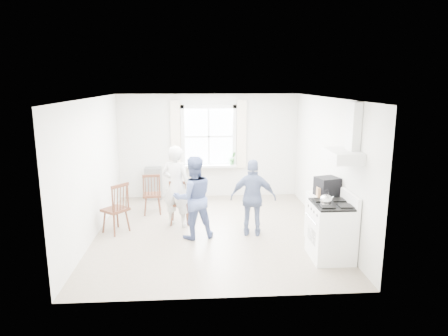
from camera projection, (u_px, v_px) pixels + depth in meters
room_shell at (213, 167)px, 7.62m from camera, size 4.62×5.12×2.64m
window_assembly at (209, 140)px, 9.97m from camera, size 1.88×0.24×1.70m
range_hood at (346, 146)px, 6.31m from camera, size 0.45×0.76×0.94m
shelf_unit at (153, 183)px, 9.99m from camera, size 0.40×0.30×0.80m
gas_stove at (331, 230)px, 6.60m from camera, size 0.68×0.76×1.12m
kettle at (326, 200)px, 6.38m from camera, size 0.19×0.19×0.26m
low_cabinet at (322, 218)px, 7.30m from camera, size 0.50×0.55×0.90m
stereo_stack at (327, 186)px, 7.10m from camera, size 0.45×0.42×0.33m
cardboard_box at (324, 192)px, 7.07m from camera, size 0.28×0.20×0.17m
windsor_chair_a at (179, 198)px, 8.12m from camera, size 0.43×0.42×0.96m
windsor_chair_b at (152, 190)px, 8.76m from camera, size 0.43×0.42×0.94m
windsor_chair_c at (118, 203)px, 7.66m from camera, size 0.59×0.59×1.01m
person_left at (176, 186)px, 8.01m from camera, size 0.80×0.80×1.67m
person_mid at (193, 198)px, 7.42m from camera, size 0.92×0.92×1.56m
person_right at (253, 198)px, 7.56m from camera, size 1.00×1.00×1.48m
potted_plant at (232, 158)px, 10.02m from camera, size 0.22×0.22×0.32m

